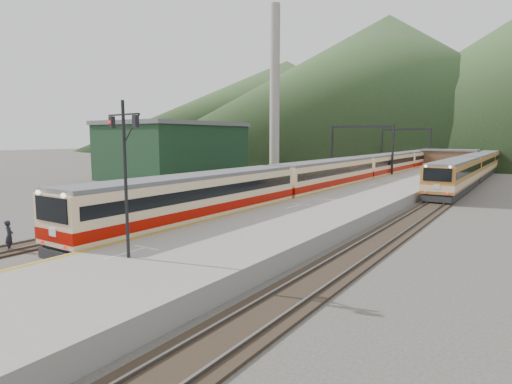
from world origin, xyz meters
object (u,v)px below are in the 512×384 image
Objects in this scene: main_train at (362,169)px; second_train at (478,165)px; worker at (9,236)px; signal_mast at (125,163)px.

main_train is 1.38× the size of second_train.
main_train is 42.66m from worker.
second_train is at bearing 58.58° from main_train.
second_train is 63.34m from worker.
worker is (-16.36, -61.18, -1.22)m from second_train.
worker is at bearing -96.54° from main_train.
signal_mast reaches higher than second_train.
second_train reaches higher than worker.
worker is at bearing -177.46° from signal_mast.
worker is (-9.31, -0.41, -4.29)m from signal_mast.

